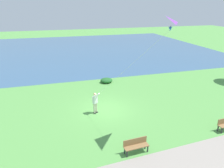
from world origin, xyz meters
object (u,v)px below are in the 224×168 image
at_px(park_bench_near_walkway, 136,145).
at_px(flying_kite, 165,25).
at_px(person_kite_flyer, 95,101).
at_px(lakeside_shrub, 106,80).

bearing_deg(park_bench_near_walkway, flying_kite, 121.35).
xyz_separation_m(person_kite_flyer, lakeside_shrub, (-6.69, 2.66, -0.80)).
distance_m(flying_kite, lakeside_shrub, 13.01).
bearing_deg(person_kite_flyer, lakeside_shrub, 158.28).
relative_size(person_kite_flyer, flying_kite, 0.32).
height_order(flying_kite, lakeside_shrub, flying_kite).
height_order(person_kite_flyer, lakeside_shrub, person_kite_flyer).
xyz_separation_m(flying_kite, park_bench_near_walkway, (1.14, -1.87, -6.66)).
relative_size(person_kite_flyer, park_bench_near_walkway, 1.20).
height_order(flying_kite, park_bench_near_walkway, flying_kite).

